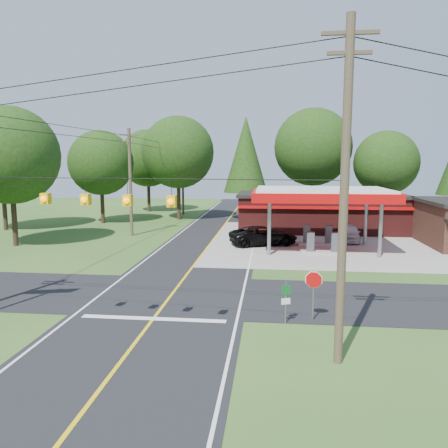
# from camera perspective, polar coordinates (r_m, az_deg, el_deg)

# --- Properties ---
(ground) EXTENTS (120.00, 120.00, 0.00)m
(ground) POSITION_cam_1_polar(r_m,az_deg,el_deg) (23.31, -6.85, -9.18)
(ground) COLOR #29541D
(ground) RESTS_ON ground
(main_highway) EXTENTS (8.00, 120.00, 0.02)m
(main_highway) POSITION_cam_1_polar(r_m,az_deg,el_deg) (23.30, -6.85, -9.16)
(main_highway) COLOR black
(main_highway) RESTS_ON ground
(cross_road) EXTENTS (70.00, 7.00, 0.02)m
(cross_road) POSITION_cam_1_polar(r_m,az_deg,el_deg) (23.30, -6.85, -9.15)
(cross_road) COLOR black
(cross_road) RESTS_ON ground
(lane_center_yellow) EXTENTS (0.15, 110.00, 0.00)m
(lane_center_yellow) POSITION_cam_1_polar(r_m,az_deg,el_deg) (23.30, -6.85, -9.12)
(lane_center_yellow) COLOR yellow
(lane_center_yellow) RESTS_ON main_highway
(gas_canopy) EXTENTS (10.60, 7.40, 4.88)m
(gas_canopy) POSITION_cam_1_polar(r_m,az_deg,el_deg) (34.98, 12.58, 3.58)
(gas_canopy) COLOR gray
(gas_canopy) RESTS_ON ground
(convenience_store) EXTENTS (16.40, 7.55, 3.80)m
(convenience_store) POSITION_cam_1_polar(r_m,az_deg,el_deg) (45.19, 12.37, 1.56)
(convenience_store) COLOR #501816
(convenience_store) RESTS_ON ground
(utility_pole_near_right) EXTENTS (1.80, 0.30, 11.50)m
(utility_pole_near_right) POSITION_cam_1_polar(r_m,az_deg,el_deg) (14.89, 15.44, 4.20)
(utility_pole_near_right) COLOR #473828
(utility_pole_near_right) RESTS_ON ground
(utility_pole_far_left) EXTENTS (1.80, 0.30, 10.00)m
(utility_pole_far_left) POSITION_cam_1_polar(r_m,az_deg,el_deg) (41.82, -12.14, 5.58)
(utility_pole_far_left) COLOR #473828
(utility_pole_far_left) RESTS_ON ground
(utility_pole_north) EXTENTS (0.30, 0.30, 9.50)m
(utility_pole_north) POSITION_cam_1_polar(r_m,az_deg,el_deg) (57.89, -5.40, 5.92)
(utility_pole_north) COLOR #473828
(utility_pole_north) RESTS_ON ground
(overhead_beacons) EXTENTS (17.04, 2.04, 1.03)m
(overhead_beacons) POSITION_cam_1_polar(r_m,az_deg,el_deg) (16.84, -15.18, 5.48)
(overhead_beacons) COLOR black
(overhead_beacons) RESTS_ON ground
(treeline_backdrop) EXTENTS (70.27, 51.59, 13.30)m
(treeline_backdrop) POSITION_cam_1_polar(r_m,az_deg,el_deg) (45.88, 0.84, 8.82)
(treeline_backdrop) COLOR #332316
(treeline_backdrop) RESTS_ON ground
(suv_car) EXTENTS (7.19, 7.19, 1.58)m
(suv_car) POSITION_cam_1_polar(r_m,az_deg,el_deg) (36.69, 5.16, -1.54)
(suv_car) COLOR black
(suv_car) RESTS_ON ground
(sedan_car) EXTENTS (4.81, 4.81, 1.46)m
(sedan_car) POSITION_cam_1_polar(r_m,az_deg,el_deg) (39.76, 16.10, -1.16)
(sedan_car) COLOR silver
(sedan_car) RESTS_ON ground
(octagonal_stop_sign) EXTENTS (0.78, 0.20, 2.24)m
(octagonal_stop_sign) POSITION_cam_1_polar(r_m,az_deg,el_deg) (19.47, 11.63, -7.68)
(octagonal_stop_sign) COLOR gray
(octagonal_stop_sign) RESTS_ON ground
(route_sign_post) EXTENTS (0.39, 0.15, 1.94)m
(route_sign_post) POSITION_cam_1_polar(r_m,az_deg,el_deg) (19.05, 8.08, -9.56)
(route_sign_post) COLOR gray
(route_sign_post) RESTS_ON ground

